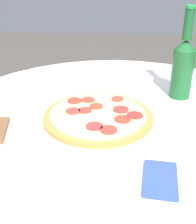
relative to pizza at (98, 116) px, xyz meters
name	(u,v)px	position (x,y,z in m)	size (l,w,h in m)	color
table	(117,177)	(0.04, 0.06, -0.18)	(1.07, 1.07, 0.72)	white
pizza	(98,116)	(0.00, 0.00, 0.00)	(0.30, 0.30, 0.02)	#B77F3D
beer_bottle	(183,65)	(-0.15, 0.25, 0.09)	(0.06, 0.06, 0.27)	#195628
napkin	(160,179)	(0.25, 0.13, 0.00)	(0.12, 0.08, 0.01)	#334C99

